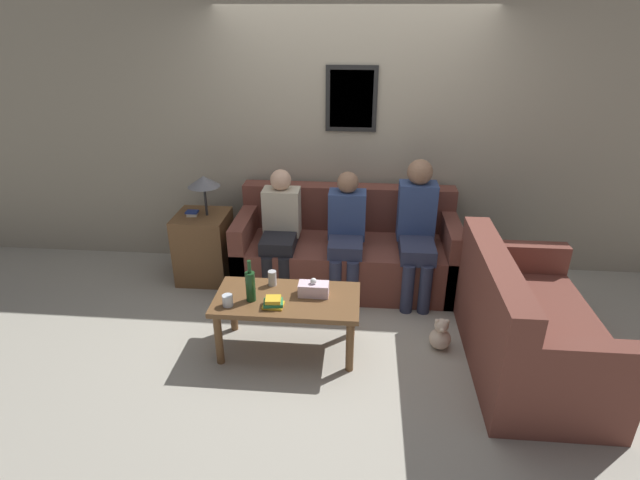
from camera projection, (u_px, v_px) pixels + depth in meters
ground_plane at (343, 308)px, 4.51m from camera, size 16.00×16.00×0.00m
wall_back at (350, 140)px, 4.84m from camera, size 9.00×0.08×2.60m
couch_main at (346, 252)px, 4.84m from camera, size 2.07×0.86×0.90m
couch_side at (526, 330)px, 3.66m from camera, size 0.86×1.50×0.90m
coffee_table at (287, 305)px, 3.81m from camera, size 1.10×0.56×0.47m
side_table_with_lamp at (204, 243)px, 4.89m from camera, size 0.49×0.49×1.06m
wine_bottle at (250, 285)px, 3.70m from camera, size 0.07×0.07×0.33m
drinking_glass at (228, 300)px, 3.66m from camera, size 0.08×0.08×0.09m
book_stack at (273, 303)px, 3.66m from camera, size 0.16×0.14×0.07m
soda_can at (272, 278)px, 3.93m from camera, size 0.07×0.07×0.12m
tissue_box at (314, 289)px, 3.80m from camera, size 0.23×0.12×0.15m
person_left at (280, 227)px, 4.61m from camera, size 0.34×0.58×1.14m
person_middle at (346, 230)px, 4.54m from camera, size 0.34×0.57×1.15m
person_right at (417, 225)px, 4.50m from camera, size 0.34×0.65×1.26m
teddy_bear at (440, 335)px, 3.94m from camera, size 0.17×0.17×0.27m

